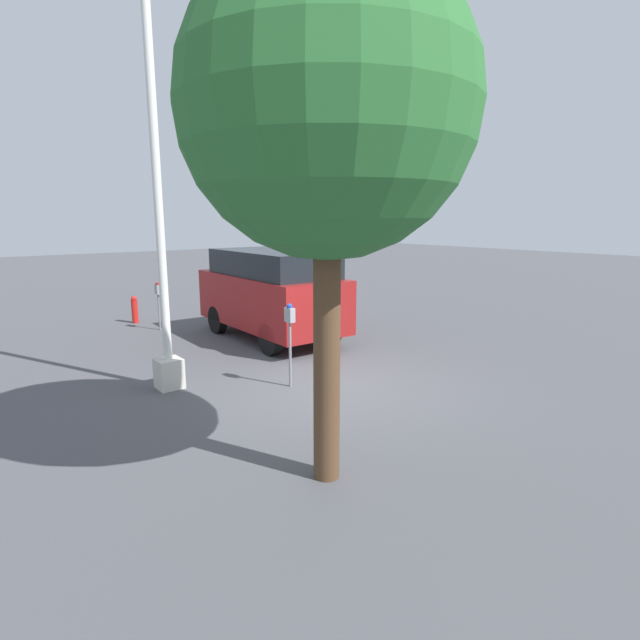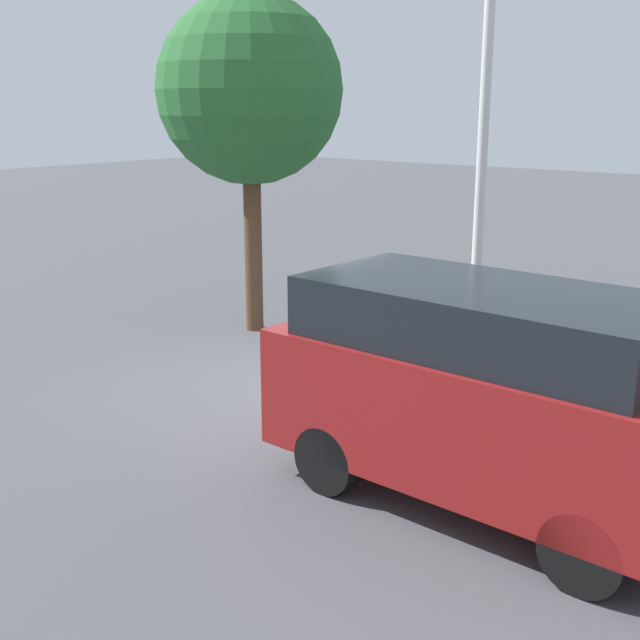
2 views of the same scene
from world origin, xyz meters
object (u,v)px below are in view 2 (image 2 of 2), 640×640
Objects in this scene: street_tree at (250,91)px; parked_van at (488,390)px; lamp_post at (479,225)px; parking_meter_near at (331,310)px.

parked_van is at bearing -27.46° from street_tree.
parking_meter_near is at bearing -126.01° from lamp_post.
parked_van is 0.78× the size of street_tree.
parked_van is at bearing -27.31° from parking_meter_near.
parking_meter_near is 3.82m from parked_van.
street_tree is at bearing 152.87° from parking_meter_near.
parking_meter_near is at bearing 153.92° from parked_van.
parking_meter_near is 0.23× the size of lamp_post.
street_tree reaches higher than parked_van.
lamp_post reaches higher than parking_meter_near.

